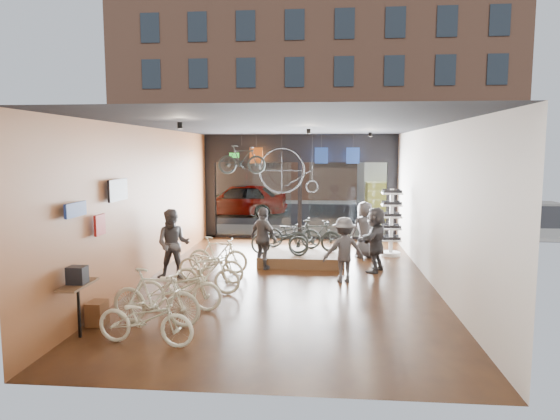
# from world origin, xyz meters

# --- Properties ---
(ground_plane) EXTENTS (7.00, 12.00, 0.04)m
(ground_plane) POSITION_xyz_m (0.00, 0.00, -0.02)
(ground_plane) COLOR black
(ground_plane) RESTS_ON ground
(ceiling) EXTENTS (7.00, 12.00, 0.04)m
(ceiling) POSITION_xyz_m (0.00, 0.00, 3.82)
(ceiling) COLOR black
(ceiling) RESTS_ON ground
(wall_left) EXTENTS (0.04, 12.00, 3.80)m
(wall_left) POSITION_xyz_m (-3.52, 0.00, 1.90)
(wall_left) COLOR #955A35
(wall_left) RESTS_ON ground
(wall_right) EXTENTS (0.04, 12.00, 3.80)m
(wall_right) POSITION_xyz_m (3.52, 0.00, 1.90)
(wall_right) COLOR beige
(wall_right) RESTS_ON ground
(wall_back) EXTENTS (7.00, 0.04, 3.80)m
(wall_back) POSITION_xyz_m (0.00, -6.02, 1.90)
(wall_back) COLOR beige
(wall_back) RESTS_ON ground
(storefront) EXTENTS (7.00, 0.26, 3.80)m
(storefront) POSITION_xyz_m (0.00, 6.00, 1.90)
(storefront) COLOR black
(storefront) RESTS_ON ground
(exit_sign) EXTENTS (0.35, 0.06, 0.18)m
(exit_sign) POSITION_xyz_m (-2.40, 5.88, 3.05)
(exit_sign) COLOR #198C26
(exit_sign) RESTS_ON storefront
(street_road) EXTENTS (30.00, 18.00, 0.02)m
(street_road) POSITION_xyz_m (0.00, 15.00, -0.01)
(street_road) COLOR black
(street_road) RESTS_ON ground
(sidewalk_near) EXTENTS (30.00, 2.40, 0.12)m
(sidewalk_near) POSITION_xyz_m (0.00, 7.20, 0.06)
(sidewalk_near) COLOR slate
(sidewalk_near) RESTS_ON ground
(sidewalk_far) EXTENTS (30.00, 2.00, 0.12)m
(sidewalk_far) POSITION_xyz_m (0.00, 19.00, 0.06)
(sidewalk_far) COLOR slate
(sidewalk_far) RESTS_ON ground
(opposite_building) EXTENTS (26.00, 5.00, 14.00)m
(opposite_building) POSITION_xyz_m (0.00, 21.50, 7.00)
(opposite_building) COLOR brown
(opposite_building) RESTS_ON ground
(street_car) EXTENTS (4.79, 1.93, 1.63)m
(street_car) POSITION_xyz_m (-3.33, 12.00, 0.82)
(street_car) COLOR gray
(street_car) RESTS_ON street_road
(box_truck) EXTENTS (2.31, 6.94, 2.73)m
(box_truck) POSITION_xyz_m (3.77, 11.00, 1.37)
(box_truck) COLOR silver
(box_truck) RESTS_ON street_road
(floor_bike_0) EXTENTS (1.77, 0.81, 0.90)m
(floor_bike_0) POSITION_xyz_m (-2.04, -4.45, 0.45)
(floor_bike_0) COLOR beige
(floor_bike_0) RESTS_ON ground_plane
(floor_bike_1) EXTENTS (1.83, 0.77, 1.06)m
(floor_bike_1) POSITION_xyz_m (-2.18, -3.52, 0.53)
(floor_bike_1) COLOR beige
(floor_bike_1) RESTS_ON ground_plane
(floor_bike_2) EXTENTS (1.78, 0.65, 0.93)m
(floor_bike_2) POSITION_xyz_m (-2.02, -2.62, 0.47)
(floor_bike_2) COLOR beige
(floor_bike_2) RESTS_ON ground_plane
(floor_bike_3) EXTENTS (1.54, 0.46, 0.92)m
(floor_bike_3) POSITION_xyz_m (-1.72, -1.45, 0.46)
(floor_bike_3) COLOR beige
(floor_bike_3) RESTS_ON ground_plane
(floor_bike_4) EXTENTS (1.80, 0.93, 0.90)m
(floor_bike_4) POSITION_xyz_m (-1.86, -0.44, 0.45)
(floor_bike_4) COLOR beige
(floor_bike_4) RESTS_ON ground_plane
(floor_bike_5) EXTENTS (1.64, 0.59, 0.97)m
(floor_bike_5) POSITION_xyz_m (-1.89, 0.51, 0.48)
(floor_bike_5) COLOR beige
(floor_bike_5) RESTS_ON ground_plane
(display_platform) EXTENTS (2.40, 1.80, 0.30)m
(display_platform) POSITION_xyz_m (0.27, 1.91, 0.15)
(display_platform) COLOR #4A361D
(display_platform) RESTS_ON ground_plane
(display_bike_left) EXTENTS (1.74, 0.86, 0.88)m
(display_bike_left) POSITION_xyz_m (-0.34, 1.50, 0.74)
(display_bike_left) COLOR black
(display_bike_left) RESTS_ON display_platform
(display_bike_mid) EXTENTS (1.65, 1.00, 0.96)m
(display_bike_mid) POSITION_xyz_m (0.64, 1.87, 0.78)
(display_bike_mid) COLOR black
(display_bike_mid) RESTS_ON display_platform
(display_bike_right) EXTENTS (1.80, 0.80, 0.91)m
(display_bike_right) POSITION_xyz_m (-0.06, 2.55, 0.76)
(display_bike_right) COLOR black
(display_bike_right) RESTS_ON display_platform
(customer_1) EXTENTS (0.91, 0.73, 1.77)m
(customer_1) POSITION_xyz_m (-2.87, -0.19, 0.88)
(customer_1) COLOR #3F3F44
(customer_1) RESTS_ON ground_plane
(customer_2) EXTENTS (1.01, 0.97, 1.69)m
(customer_2) POSITION_xyz_m (-0.74, 1.06, 0.85)
(customer_2) COLOR #3F3F44
(customer_2) RESTS_ON ground_plane
(customer_3) EXTENTS (1.13, 0.78, 1.60)m
(customer_3) POSITION_xyz_m (1.39, -0.11, 0.80)
(customer_3) COLOR #3F3F44
(customer_3) RESTS_ON ground_plane
(customer_4) EXTENTS (0.98, 0.85, 1.70)m
(customer_4) POSITION_xyz_m (2.11, 2.79, 0.85)
(customer_4) COLOR #3F3F44
(customer_4) RESTS_ON ground_plane
(customer_5) EXTENTS (1.12, 1.68, 1.73)m
(customer_5) POSITION_xyz_m (2.27, 1.05, 0.87)
(customer_5) COLOR #3F3F44
(customer_5) RESTS_ON ground_plane
(sunglasses_rack) EXTENTS (0.74, 0.68, 2.07)m
(sunglasses_rack) POSITION_xyz_m (2.95, 3.15, 1.03)
(sunglasses_rack) COLOR white
(sunglasses_rack) RESTS_ON ground_plane
(wall_merch) EXTENTS (0.40, 2.40, 2.60)m
(wall_merch) POSITION_xyz_m (-3.38, -3.50, 1.30)
(wall_merch) COLOR navy
(wall_merch) RESTS_ON wall_left
(penny_farthing) EXTENTS (1.95, 0.06, 1.56)m
(penny_farthing) POSITION_xyz_m (-0.23, 4.69, 2.50)
(penny_farthing) COLOR black
(penny_farthing) RESTS_ON ceiling
(hung_bike) EXTENTS (1.64, 0.80, 0.95)m
(hung_bike) POSITION_xyz_m (-1.84, 4.20, 2.93)
(hung_bike) COLOR black
(hung_bike) RESTS_ON ceiling
(jersey_left) EXTENTS (0.45, 0.03, 0.55)m
(jersey_left) POSITION_xyz_m (-1.50, 5.20, 3.05)
(jersey_left) COLOR #CC5919
(jersey_left) RESTS_ON ceiling
(jersey_mid) EXTENTS (0.45, 0.03, 0.55)m
(jersey_mid) POSITION_xyz_m (0.78, 5.20, 3.05)
(jersey_mid) COLOR #1E3F99
(jersey_mid) RESTS_ON ceiling
(jersey_right) EXTENTS (0.45, 0.03, 0.55)m
(jersey_right) POSITION_xyz_m (1.86, 5.20, 3.05)
(jersey_right) COLOR #1E3F99
(jersey_right) RESTS_ON ceiling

